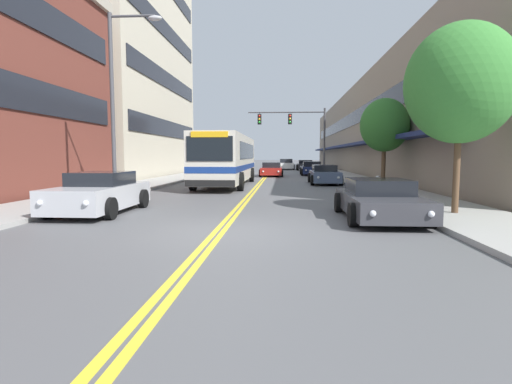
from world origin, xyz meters
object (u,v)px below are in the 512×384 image
at_px(car_navy_parked_right_mid, 312,169).
at_px(car_silver_parked_left_near, 100,193).
at_px(car_dark_grey_parked_right_foreground, 379,200).
at_px(city_bus, 228,158).
at_px(street_tree_right_mid, 385,125).
at_px(car_red_moving_second, 272,170).
at_px(car_slate_blue_parked_right_end, 324,175).
at_px(street_lamp_left_near, 119,90).
at_px(traffic_signal_mast, 297,128).
at_px(street_tree_right_near, 460,84).
at_px(car_black_parked_left_mid, 222,169).
at_px(fire_hydrant, 377,184).
at_px(car_white_moving_lead, 286,165).
at_px(car_charcoal_parked_right_far, 305,165).

bearing_deg(car_navy_parked_right_mid, car_silver_parked_left_near, -108.54).
distance_m(car_dark_grey_parked_right_foreground, car_navy_parked_right_mid, 26.54).
bearing_deg(car_navy_parked_right_mid, city_bus, -115.05).
bearing_deg(car_dark_grey_parked_right_foreground, street_tree_right_mid, 75.78).
height_order(city_bus, car_red_moving_second, city_bus).
xyz_separation_m(car_slate_blue_parked_right_end, street_tree_right_mid, (3.09, -2.92, 3.01)).
bearing_deg(street_lamp_left_near, car_dark_grey_parked_right_foreground, -22.57).
height_order(traffic_signal_mast, street_tree_right_near, traffic_signal_mast).
xyz_separation_m(street_lamp_left_near, street_tree_right_mid, (12.37, 7.85, -0.85)).
distance_m(car_silver_parked_left_near, street_lamp_left_near, 5.05).
height_order(car_black_parked_left_mid, fire_hydrant, car_black_parked_left_mid).
bearing_deg(traffic_signal_mast, street_tree_right_near, -80.39).
distance_m(car_navy_parked_right_mid, car_red_moving_second, 4.34).
bearing_deg(car_black_parked_left_mid, car_slate_blue_parked_right_end, -52.09).
distance_m(car_slate_blue_parked_right_end, car_red_moving_second, 10.43).
bearing_deg(car_navy_parked_right_mid, street_lamp_left_near, -112.26).
distance_m(car_white_moving_lead, street_tree_right_mid, 31.18).
bearing_deg(car_charcoal_parked_right_far, traffic_signal_mast, -95.94).
distance_m(car_black_parked_left_mid, car_white_moving_lead, 17.76).
relative_size(car_black_parked_left_mid, traffic_signal_mast, 0.70).
xyz_separation_m(traffic_signal_mast, street_tree_right_mid, (4.60, -12.42, -0.75)).
height_order(car_black_parked_left_mid, car_white_moving_lead, car_white_moving_lead).
distance_m(car_dark_grey_parked_right_foreground, fire_hydrant, 7.10).
bearing_deg(car_dark_grey_parked_right_foreground, car_white_moving_lead, 93.31).
height_order(city_bus, car_white_moving_lead, city_bus).
bearing_deg(car_slate_blue_parked_right_end, city_bus, -166.83).
height_order(car_slate_blue_parked_right_end, fire_hydrant, car_slate_blue_parked_right_end).
bearing_deg(fire_hydrant, car_dark_grey_parked_right_foreground, -102.59).
bearing_deg(city_bus, traffic_signal_mast, 66.65).
xyz_separation_m(car_black_parked_left_mid, car_navy_parked_right_mid, (8.56, 0.85, 0.02)).
xyz_separation_m(car_white_moving_lead, car_red_moving_second, (-1.45, -17.92, -0.07)).
height_order(car_dark_grey_parked_right_foreground, fire_hydrant, car_dark_grey_parked_right_foreground).
bearing_deg(car_red_moving_second, street_tree_right_mid, -61.46).
height_order(car_silver_parked_left_near, street_tree_right_mid, street_tree_right_mid).
relative_size(car_navy_parked_right_mid, car_white_moving_lead, 0.87).
relative_size(car_white_moving_lead, street_lamp_left_near, 0.66).
distance_m(city_bus, car_white_moving_lead, 29.38).
height_order(car_silver_parked_left_near, traffic_signal_mast, traffic_signal_mast).
xyz_separation_m(car_navy_parked_right_mid, car_charcoal_parked_right_far, (0.10, 13.02, -0.00)).
height_order(car_navy_parked_right_mid, car_white_moving_lead, car_white_moving_lead).
bearing_deg(car_charcoal_parked_right_far, fire_hydrant, -87.24).
bearing_deg(car_navy_parked_right_mid, car_black_parked_left_mid, -174.30).
relative_size(car_black_parked_left_mid, car_red_moving_second, 1.01).
distance_m(car_red_moving_second, street_tree_right_mid, 14.70).
bearing_deg(street_tree_right_near, street_tree_right_mid, 86.99).
height_order(city_bus, car_dark_grey_parked_right_foreground, city_bus).
relative_size(car_silver_parked_left_near, street_tree_right_near, 0.81).
bearing_deg(car_slate_blue_parked_right_end, car_charcoal_parked_right_far, 89.79).
height_order(car_silver_parked_left_near, car_charcoal_parked_right_far, car_silver_parked_left_near).
relative_size(car_slate_blue_parked_right_end, street_tree_right_near, 0.84).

